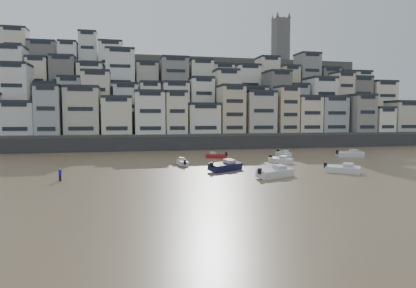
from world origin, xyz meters
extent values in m
plane|color=olive|center=(0.00, 0.00, 0.00)|extent=(400.00, 400.00, 0.00)
cube|color=#38383A|center=(10.00, 65.00, 1.75)|extent=(140.00, 3.00, 3.50)
cube|color=#4C4C47|center=(15.00, 72.00, 2.00)|extent=(140.00, 14.00, 4.00)
cube|color=#4C4C47|center=(15.00, 84.00, 5.00)|extent=(140.00, 14.00, 10.00)
cube|color=#4C4C47|center=(15.00, 96.00, 9.00)|extent=(140.00, 14.00, 18.00)
cube|color=#4C4C47|center=(15.00, 108.00, 13.00)|extent=(140.00, 16.00, 26.00)
cube|color=#4C4C47|center=(15.00, 122.00, 16.00)|extent=(140.00, 18.00, 32.00)
cube|color=#66635E|center=(55.00, 120.00, 41.00)|extent=(6.00, 6.00, 18.00)
camera|label=1|loc=(-9.95, -29.61, 8.39)|focal=32.00mm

